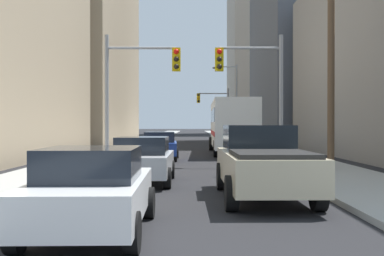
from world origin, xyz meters
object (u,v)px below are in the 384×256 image
city_bus (230,124)px  sedan_silver (142,160)px  traffic_signal_near_left (137,78)px  sedan_blue (158,146)px  pickup_truck_beige (261,162)px  traffic_signal_far_right (213,106)px  traffic_signal_near_right (251,79)px  sedan_white (91,190)px

city_bus → sedan_silver: bearing=-105.1°
traffic_signal_near_left → city_bus: bearing=62.0°
sedan_silver → sedan_blue: (-0.14, 10.17, 0.00)m
city_bus → pickup_truck_beige: size_ratio=2.13×
sedan_blue → traffic_signal_far_right: (4.27, 27.66, 3.26)m
sedan_silver → traffic_signal_near_right: bearing=54.6°
sedan_blue → traffic_signal_near_right: bearing=-41.9°
traffic_signal_near_left → sedan_silver: bearing=-82.3°
sedan_white → sedan_blue: size_ratio=0.99×
city_bus → sedan_silver: 16.17m
sedan_blue → traffic_signal_far_right: traffic_signal_far_right is taller
pickup_truck_beige → sedan_white: (-3.58, -4.03, -0.16)m
pickup_truck_beige → city_bus: bearing=87.7°
sedan_silver → traffic_signal_near_right: size_ratio=0.70×
traffic_signal_far_right → sedan_blue: bearing=-98.8°
city_bus → traffic_signal_near_left: size_ratio=1.92×
sedan_silver → traffic_signal_far_right: bearing=83.8°
city_bus → traffic_signal_far_right: size_ratio=1.92×
sedan_white → traffic_signal_near_left: 13.72m
sedan_silver → sedan_blue: size_ratio=0.99×
pickup_truck_beige → sedan_white: pickup_truck_beige is taller
sedan_white → city_bus: bearing=79.2°
city_bus → traffic_signal_near_left: (-5.03, -9.44, 2.10)m
pickup_truck_beige → sedan_silver: bearing=137.5°
sedan_silver → sedan_blue: same height
pickup_truck_beige → sedan_white: bearing=-131.6°
traffic_signal_near_left → traffic_signal_near_right: 5.19m
city_bus → traffic_signal_near_left: 10.90m
sedan_silver → traffic_signal_near_left: bearing=97.7°
pickup_truck_beige → traffic_signal_near_right: (0.93, 9.28, 3.08)m
sedan_blue → traffic_signal_near_left: traffic_signal_near_left is taller
pickup_truck_beige → traffic_signal_near_right: bearing=84.3°
sedan_white → traffic_signal_near_left: traffic_signal_near_left is taller
sedan_silver → city_bus: bearing=74.9°
traffic_signal_near_right → traffic_signal_far_right: 31.69m
sedan_silver → sedan_white: bearing=-91.2°
sedan_silver → traffic_signal_far_right: size_ratio=0.70×
city_bus → traffic_signal_far_right: 22.35m
city_bus → pickup_truck_beige: bearing=-92.3°
traffic_signal_far_right → pickup_truck_beige: bearing=-91.0°
city_bus → traffic_signal_far_right: (-0.07, 22.26, 2.11)m
traffic_signal_near_right → pickup_truck_beige: bearing=-95.7°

